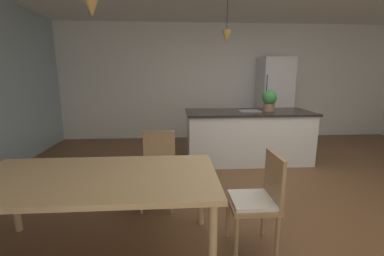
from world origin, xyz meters
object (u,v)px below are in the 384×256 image
at_px(dining_table, 95,183).
at_px(chair_kitchen_end, 258,199).
at_px(potted_plant_on_island, 269,100).
at_px(kitchen_island, 247,136).
at_px(chair_far_right, 158,166).
at_px(refrigerator, 274,100).

distance_m(dining_table, chair_kitchen_end, 1.37).
bearing_deg(dining_table, chair_kitchen_end, -0.01).
xyz_separation_m(dining_table, potted_plant_on_island, (2.29, 2.32, 0.44)).
bearing_deg(dining_table, kitchen_island, 50.20).
xyz_separation_m(dining_table, kitchen_island, (1.93, 2.32, -0.20)).
height_order(chair_far_right, refrigerator, refrigerator).
bearing_deg(chair_far_right, dining_table, -117.77).
height_order(chair_kitchen_end, refrigerator, refrigerator).
distance_m(kitchen_island, potted_plant_on_island, 0.73).
relative_size(chair_far_right, potted_plant_on_island, 2.40).
relative_size(dining_table, chair_kitchen_end, 2.27).
distance_m(dining_table, chair_far_right, 0.98).
bearing_deg(kitchen_island, chair_kitchen_end, -103.87).
xyz_separation_m(chair_kitchen_end, kitchen_island, (0.57, 2.32, -0.01)).
bearing_deg(kitchen_island, chair_far_right, -135.32).
xyz_separation_m(chair_kitchen_end, refrigerator, (1.59, 3.78, 0.48)).
bearing_deg(potted_plant_on_island, kitchen_island, -180.00).
height_order(kitchen_island, potted_plant_on_island, potted_plant_on_island).
bearing_deg(chair_kitchen_end, chair_far_right, 136.91).
bearing_deg(chair_far_right, potted_plant_on_island, 38.50).
relative_size(chair_far_right, refrigerator, 0.46).
xyz_separation_m(kitchen_island, refrigerator, (1.02, 1.46, 0.49)).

